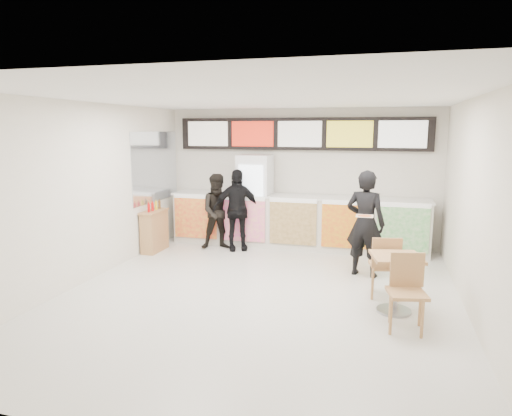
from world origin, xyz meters
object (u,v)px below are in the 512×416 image
at_px(customer_mid, 237,210).
at_px(cafe_table, 396,273).
at_px(service_counter, 296,222).
at_px(drinks_fridge, 255,200).
at_px(customer_left, 219,212).
at_px(condiment_ledge, 155,230).
at_px(customer_main, 365,224).

relative_size(customer_mid, cafe_table, 1.00).
xyz_separation_m(service_counter, drinks_fridge, (-0.93, 0.02, 0.43)).
relative_size(customer_left, condiment_ledge, 1.56).
bearing_deg(drinks_fridge, customer_mid, -113.82).
relative_size(customer_main, customer_mid, 1.08).
relative_size(service_counter, customer_mid, 3.21).
bearing_deg(condiment_ledge, service_counter, 21.54).
bearing_deg(customer_mid, customer_left, 154.10).
height_order(service_counter, cafe_table, service_counter).
bearing_deg(customer_mid, customer_main, -47.16).
distance_m(drinks_fridge, condiment_ledge, 2.27).
height_order(drinks_fridge, cafe_table, drinks_fridge).
relative_size(drinks_fridge, condiment_ledge, 1.92).
bearing_deg(cafe_table, customer_main, 95.28).
relative_size(service_counter, condiment_ledge, 5.35).
xyz_separation_m(service_counter, customer_mid, (-1.18, -0.54, 0.29)).
distance_m(customer_mid, condiment_ledge, 1.78).
bearing_deg(service_counter, customer_main, -46.68).
height_order(customer_main, condiment_ledge, customer_main).
bearing_deg(customer_mid, drinks_fridge, 40.53).
xyz_separation_m(service_counter, cafe_table, (2.01, -3.18, -0.00)).
height_order(customer_left, condiment_ledge, customer_left).
bearing_deg(condiment_ledge, customer_mid, 19.16).
bearing_deg(service_counter, cafe_table, -57.70).
height_order(customer_mid, cafe_table, customer_mid).
distance_m(service_counter, customer_mid, 1.33).
height_order(service_counter, customer_left, customer_left).
bearing_deg(cafe_table, customer_mid, 128.37).
relative_size(service_counter, customer_main, 2.98).
relative_size(customer_left, customer_mid, 0.94).
height_order(customer_left, customer_mid, customer_mid).
bearing_deg(customer_main, customer_mid, -6.71).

